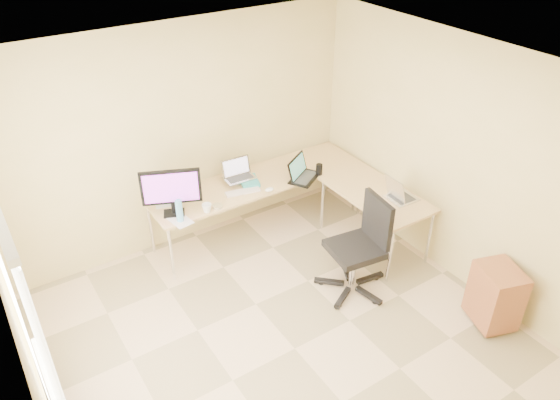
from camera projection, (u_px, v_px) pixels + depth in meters
floor at (295, 349)px, 5.07m from camera, size 4.50×4.50×0.00m
ceiling at (300, 87)px, 3.68m from camera, size 4.50×4.50×0.00m
wall_back at (183, 138)px, 5.97m from camera, size 4.50×0.00×4.50m
wall_left at (27, 346)px, 3.41m from camera, size 0.00×4.50×4.50m
wall_right at (469, 170)px, 5.34m from camera, size 0.00×4.50×4.50m
desk_main at (258, 205)px, 6.52m from camera, size 2.65×0.70×0.73m
desk_return at (374, 219)px, 6.26m from camera, size 0.70×1.30×0.73m
monitor at (172, 192)px, 5.56m from camera, size 0.65×0.43×0.53m
book_stack at (249, 181)px, 6.24m from camera, size 0.27×0.32×0.05m
laptop_center at (239, 170)px, 6.19m from camera, size 0.37×0.29×0.23m
laptop_black at (305, 169)px, 6.27m from camera, size 0.51×0.48×0.26m
keyboard at (243, 192)px, 6.07m from camera, size 0.41×0.19×0.02m
mouse at (269, 190)px, 6.09m from camera, size 0.12×0.10×0.04m
mug at (207, 208)px, 5.71m from camera, size 0.14×0.14×0.10m
cd_stack at (218, 206)px, 5.80m from camera, size 0.15×0.15×0.03m
water_bottle at (179, 211)px, 5.52m from camera, size 0.09×0.09×0.26m
papers at (181, 221)px, 5.59m from camera, size 0.22×0.29×0.01m
white_box at (165, 201)px, 5.85m from camera, size 0.26×0.22×0.08m
desk_fan at (161, 189)px, 5.87m from camera, size 0.27×0.27×0.27m
black_cup at (319, 169)px, 6.39m from camera, size 0.10×0.10×0.13m
laptop_return at (403, 189)px, 5.90m from camera, size 0.38×0.30×0.24m
office_chair at (354, 251)px, 5.53m from camera, size 0.73×0.73×1.09m
cabinet at (495, 295)px, 5.17m from camera, size 0.48×0.54×0.62m
radiator at (56, 393)px, 4.23m from camera, size 0.09×0.80×0.55m
window at (13, 279)px, 3.58m from camera, size 0.10×1.80×1.40m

